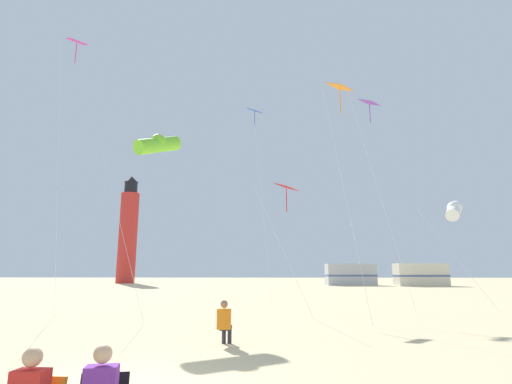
# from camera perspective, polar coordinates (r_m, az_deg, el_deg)

# --- Properties ---
(kite_flyer_standing) EXTENTS (0.38, 0.53, 1.16)m
(kite_flyer_standing) POSITION_cam_1_polar(r_m,az_deg,el_deg) (11.02, -4.60, -18.30)
(kite_flyer_standing) COLOR orange
(kite_flyer_standing) RESTS_ON ground
(kite_diamond_orange) EXTENTS (1.51, 1.50, 9.75)m
(kite_diamond_orange) POSITION_cam_1_polar(r_m,az_deg,el_deg) (17.19, 12.18, 13.65)
(kite_diamond_orange) COLOR silver
(kite_diamond_orange) RESTS_ON ground
(kite_tube_white) EXTENTS (3.29, 3.59, 6.04)m
(kite_tube_white) POSITION_cam_1_polar(r_m,az_deg,el_deg) (25.05, 26.97, -2.36)
(kite_tube_white) COLOR silver
(kite_tube_white) RESTS_ON ground
(kite_diamond_scarlet) EXTENTS (2.54, 2.18, 6.02)m
(kite_diamond_scarlet) POSITION_cam_1_polar(r_m,az_deg,el_deg) (18.38, 4.41, 0.18)
(kite_diamond_scarlet) COLOR silver
(kite_diamond_scarlet) RESTS_ON ground
(kite_diamond_blue) EXTENTS (1.76, 1.76, 13.60)m
(kite_diamond_blue) POSITION_cam_1_polar(r_m,az_deg,el_deg) (28.79, -0.10, 10.54)
(kite_diamond_blue) COLOR silver
(kite_diamond_blue) RESTS_ON ground
(kite_diamond_magenta) EXTENTS (1.22, 1.22, 13.74)m
(kite_diamond_magenta) POSITION_cam_1_polar(r_m,az_deg,el_deg) (23.10, -24.90, 17.85)
(kite_diamond_magenta) COLOR silver
(kite_diamond_magenta) RESTS_ON ground
(kite_tube_lime) EXTENTS (3.48, 3.76, 8.46)m
(kite_tube_lime) POSITION_cam_1_polar(r_m,az_deg,el_deg) (19.02, -14.11, 6.77)
(kite_tube_lime) COLOR silver
(kite_tube_lime) RESTS_ON ground
(kite_diamond_violet) EXTENTS (2.64, 2.05, 11.41)m
(kite_diamond_violet) POSITION_cam_1_polar(r_m,az_deg,el_deg) (23.08, 16.33, 11.35)
(kite_diamond_violet) COLOR silver
(kite_diamond_violet) RESTS_ON ground
(lighthouse_distant) EXTENTS (2.80, 2.80, 16.80)m
(lighthouse_distant) POSITION_cam_1_polar(r_m,az_deg,el_deg) (64.62, -18.17, -5.56)
(lighthouse_distant) COLOR red
(lighthouse_distant) RESTS_ON ground
(rv_van_silver) EXTENTS (6.57, 2.73, 2.80)m
(rv_van_silver) POSITION_cam_1_polar(r_m,az_deg,el_deg) (54.19, 13.64, -11.63)
(rv_van_silver) COLOR #B7BABF
(rv_van_silver) RESTS_ON ground
(rv_van_cream) EXTENTS (6.60, 2.81, 2.80)m
(rv_van_cream) POSITION_cam_1_polar(r_m,az_deg,el_deg) (54.75, 22.92, -11.06)
(rv_van_cream) COLOR beige
(rv_van_cream) RESTS_ON ground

